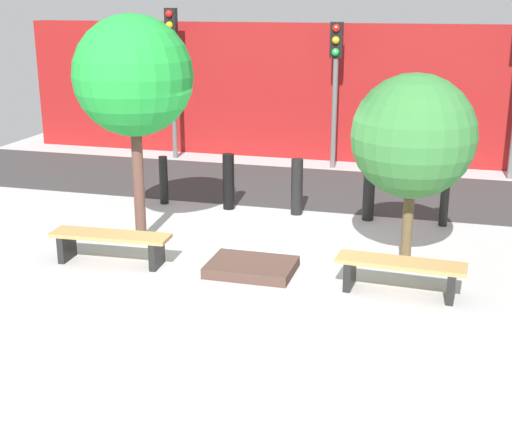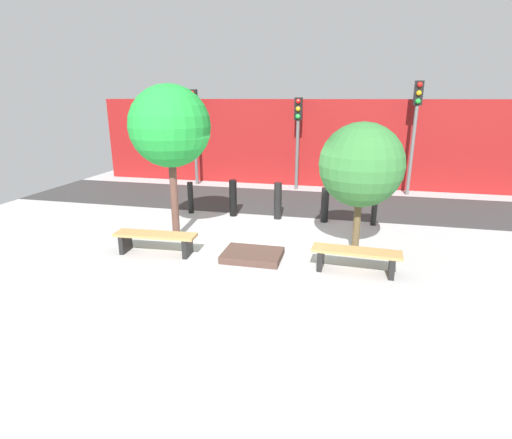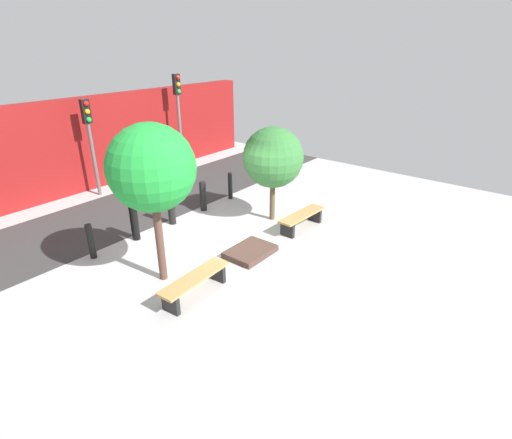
{
  "view_description": "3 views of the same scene",
  "coord_description": "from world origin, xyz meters",
  "px_view_note": "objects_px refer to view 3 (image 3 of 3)",
  "views": [
    {
      "loc": [
        2.67,
        -10.11,
        3.84
      ],
      "look_at": [
        -0.11,
        -0.14,
        0.6
      ],
      "focal_mm": 50.0,
      "sensor_mm": 36.0,
      "label": 1
    },
    {
      "loc": [
        1.88,
        -8.5,
        3.31
      ],
      "look_at": [
        -0.09,
        -0.09,
        0.66
      ],
      "focal_mm": 28.0,
      "sensor_mm": 36.0,
      "label": 2
    },
    {
      "loc": [
        -7.0,
        -6.53,
        5.15
      ],
      "look_at": [
        0.22,
        -0.8,
        0.92
      ],
      "focal_mm": 28.0,
      "sensor_mm": 36.0,
      "label": 3
    }
  ],
  "objects_px": {
    "bollard_far_left": "(91,241)",
    "traffic_light_mid_west": "(89,130)",
    "bench_left": "(195,282)",
    "planter_bed": "(250,252)",
    "bench_right": "(302,218)",
    "bollard_far_right": "(230,186)",
    "tree_behind_left_bench": "(151,169)",
    "bollard_right": "(203,196)",
    "traffic_light_mid_east": "(178,105)",
    "bollard_left": "(134,222)",
    "tree_behind_right_bench": "(273,158)",
    "bollard_center": "(171,208)"
  },
  "relations": [
    {
      "from": "bench_left",
      "to": "tree_behind_left_bench",
      "type": "height_order",
      "value": "tree_behind_left_bench"
    },
    {
      "from": "bollard_right",
      "to": "traffic_light_mid_west",
      "type": "xyz_separation_m",
      "value": [
        -1.31,
        3.91,
        1.82
      ]
    },
    {
      "from": "bench_right",
      "to": "bollard_center",
      "type": "xyz_separation_m",
      "value": [
        -2.14,
        3.23,
        0.19
      ]
    },
    {
      "from": "planter_bed",
      "to": "tree_behind_left_bench",
      "type": "xyz_separation_m",
      "value": [
        -2.14,
        0.87,
        2.59
      ]
    },
    {
      "from": "tree_behind_right_bench",
      "to": "bollard_center",
      "type": "xyz_separation_m",
      "value": [
        -2.14,
        2.16,
        -1.43
      ]
    },
    {
      "from": "bollard_right",
      "to": "planter_bed",
      "type": "bearing_deg",
      "value": -113.41
    },
    {
      "from": "bench_right",
      "to": "bollard_far_right",
      "type": "relative_size",
      "value": 1.85
    },
    {
      "from": "bollard_left",
      "to": "bollard_far_right",
      "type": "bearing_deg",
      "value": 0.0
    },
    {
      "from": "bench_left",
      "to": "planter_bed",
      "type": "distance_m",
      "value": 2.16
    },
    {
      "from": "bench_left",
      "to": "tree_behind_right_bench",
      "type": "bearing_deg",
      "value": 11.03
    },
    {
      "from": "bollard_far_right",
      "to": "traffic_light_mid_east",
      "type": "bearing_deg",
      "value": 71.15
    },
    {
      "from": "bench_right",
      "to": "tree_behind_left_bench",
      "type": "distance_m",
      "value": 4.99
    },
    {
      "from": "bollard_left",
      "to": "bollard_right",
      "type": "xyz_separation_m",
      "value": [
        2.63,
        0.0,
        -0.05
      ]
    },
    {
      "from": "planter_bed",
      "to": "bollard_far_right",
      "type": "bearing_deg",
      "value": 49.11
    },
    {
      "from": "tree_behind_right_bench",
      "to": "bench_right",
      "type": "bearing_deg",
      "value": -90.0
    },
    {
      "from": "tree_behind_left_bench",
      "to": "traffic_light_mid_east",
      "type": "bearing_deg",
      "value": 44.86
    },
    {
      "from": "bollard_right",
      "to": "traffic_light_mid_east",
      "type": "bearing_deg",
      "value": 55.89
    },
    {
      "from": "bollard_left",
      "to": "bollard_center",
      "type": "bearing_deg",
      "value": 0.0
    },
    {
      "from": "bollard_far_left",
      "to": "traffic_light_mid_west",
      "type": "relative_size",
      "value": 0.28
    },
    {
      "from": "bench_right",
      "to": "traffic_light_mid_east",
      "type": "xyz_separation_m",
      "value": [
        1.83,
        7.15,
        2.31
      ]
    },
    {
      "from": "bench_left",
      "to": "traffic_light_mid_east",
      "type": "height_order",
      "value": "traffic_light_mid_east"
    },
    {
      "from": "bollard_right",
      "to": "bench_right",
      "type": "bearing_deg",
      "value": -75.71
    },
    {
      "from": "bollard_far_left",
      "to": "bollard_far_right",
      "type": "height_order",
      "value": "bollard_far_right"
    },
    {
      "from": "bollard_right",
      "to": "bollard_far_right",
      "type": "distance_m",
      "value": 1.31
    },
    {
      "from": "planter_bed",
      "to": "tree_behind_right_bench",
      "type": "relative_size",
      "value": 0.44
    },
    {
      "from": "tree_behind_left_bench",
      "to": "tree_behind_right_bench",
      "type": "relative_size",
      "value": 1.27
    },
    {
      "from": "bollard_far_left",
      "to": "bollard_right",
      "type": "distance_m",
      "value": 3.94
    },
    {
      "from": "bench_left",
      "to": "traffic_light_mid_west",
      "type": "height_order",
      "value": "traffic_light_mid_west"
    },
    {
      "from": "bollard_center",
      "to": "traffic_light_mid_east",
      "type": "height_order",
      "value": "traffic_light_mid_east"
    },
    {
      "from": "tree_behind_left_bench",
      "to": "bollard_far_left",
      "type": "bearing_deg",
      "value": 102.78
    },
    {
      "from": "bench_left",
      "to": "traffic_light_mid_east",
      "type": "relative_size",
      "value": 0.48
    },
    {
      "from": "tree_behind_left_bench",
      "to": "bollard_center",
      "type": "xyz_separation_m",
      "value": [
        2.14,
        2.16,
        -2.15
      ]
    },
    {
      "from": "bench_right",
      "to": "bollard_right",
      "type": "xyz_separation_m",
      "value": [
        -0.82,
        3.23,
        0.15
      ]
    },
    {
      "from": "planter_bed",
      "to": "traffic_light_mid_east",
      "type": "distance_m",
      "value": 8.4
    },
    {
      "from": "bench_right",
      "to": "traffic_light_mid_west",
      "type": "height_order",
      "value": "traffic_light_mid_west"
    },
    {
      "from": "bollard_left",
      "to": "bollard_center",
      "type": "relative_size",
      "value": 1.01
    },
    {
      "from": "tree_behind_left_bench",
      "to": "bollard_right",
      "type": "relative_size",
      "value": 3.76
    },
    {
      "from": "bollard_center",
      "to": "bollard_right",
      "type": "xyz_separation_m",
      "value": [
        1.31,
        0.0,
        -0.04
      ]
    },
    {
      "from": "bollard_center",
      "to": "traffic_light_mid_west",
      "type": "relative_size",
      "value": 0.31
    },
    {
      "from": "planter_bed",
      "to": "traffic_light_mid_west",
      "type": "xyz_separation_m",
      "value": [
        0.0,
        6.95,
        2.23
      ]
    },
    {
      "from": "tree_behind_left_bench",
      "to": "bollard_right",
      "type": "distance_m",
      "value": 4.62
    },
    {
      "from": "tree_behind_right_bench",
      "to": "bollard_far_right",
      "type": "xyz_separation_m",
      "value": [
        0.49,
        2.16,
        -1.48
      ]
    },
    {
      "from": "bollard_far_left",
      "to": "bollard_far_right",
      "type": "distance_m",
      "value": 5.26
    },
    {
      "from": "bollard_far_left",
      "to": "traffic_light_mid_west",
      "type": "distance_m",
      "value": 5.06
    },
    {
      "from": "traffic_light_mid_east",
      "to": "bench_left",
      "type": "bearing_deg",
      "value": -130.49
    },
    {
      "from": "bollard_far_left",
      "to": "bollard_left",
      "type": "relative_size",
      "value": 0.88
    },
    {
      "from": "traffic_light_mid_west",
      "to": "traffic_light_mid_east",
      "type": "height_order",
      "value": "traffic_light_mid_east"
    },
    {
      "from": "traffic_light_mid_east",
      "to": "traffic_light_mid_west",
      "type": "bearing_deg",
      "value": -179.98
    },
    {
      "from": "bench_right",
      "to": "tree_behind_right_bench",
      "type": "distance_m",
      "value": 1.94
    },
    {
      "from": "bollard_far_left",
      "to": "traffic_light_mid_west",
      "type": "bearing_deg",
      "value": 56.1
    }
  ]
}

